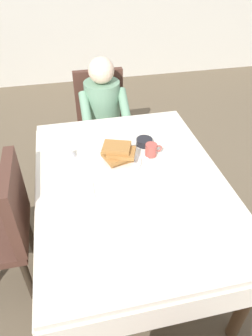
{
  "coord_description": "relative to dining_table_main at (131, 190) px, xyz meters",
  "views": [
    {
      "loc": [
        -0.32,
        -1.33,
        1.92
      ],
      "look_at": [
        -0.02,
        0.05,
        0.79
      ],
      "focal_mm": 32.57,
      "sensor_mm": 36.0,
      "label": 1
    }
  ],
  "objects": [
    {
      "name": "cup_coffee",
      "position": [
        0.18,
        0.21,
        0.13
      ],
      "size": [
        0.11,
        0.08,
        0.08
      ],
      "color": "#B24C42",
      "rests_on": "dining_table_main"
    },
    {
      "name": "dining_table_main",
      "position": [
        0.0,
        0.0,
        0.0
      ],
      "size": [
        1.12,
        1.52,
        0.74
      ],
      "color": "silver",
      "rests_on": "ground"
    },
    {
      "name": "chair_left_side",
      "position": [
        -0.77,
        0.0,
        -0.12
      ],
      "size": [
        0.45,
        0.44,
        0.93
      ],
      "rotation": [
        0.0,
        0.0,
        1.57
      ],
      "color": "#4C2D23",
      "rests_on": "ground"
    },
    {
      "name": "knife_right_of_plate",
      "position": [
        0.15,
        0.15,
        0.09
      ],
      "size": [
        0.02,
        0.2,
        0.0
      ],
      "primitive_type": "cube",
      "rotation": [
        0.0,
        0.0,
        1.62
      ],
      "color": "silver",
      "rests_on": "dining_table_main"
    },
    {
      "name": "fork_left_of_plate",
      "position": [
        -0.23,
        0.15,
        0.09
      ],
      "size": [
        0.03,
        0.18,
        0.0
      ],
      "primitive_type": "cube",
      "rotation": [
        0.0,
        0.0,
        1.65
      ],
      "color": "silver",
      "rests_on": "dining_table_main"
    },
    {
      "name": "napkin_folded",
      "position": [
        -0.31,
        -0.04,
        0.09
      ],
      "size": [
        0.17,
        0.12,
        0.01
      ],
      "primitive_type": "cube",
      "rotation": [
        0.0,
        0.0,
        -0.03
      ],
      "color": "white",
      "rests_on": "dining_table_main"
    },
    {
      "name": "diner_person",
      "position": [
        -0.01,
        1.01,
        0.02
      ],
      "size": [
        0.4,
        0.43,
        1.12
      ],
      "rotation": [
        0.0,
        0.0,
        3.14
      ],
      "color": "gray",
      "rests_on": "ground"
    },
    {
      "name": "ground_plane",
      "position": [
        0.0,
        0.0,
        -0.65
      ],
      "size": [
        14.0,
        14.0,
        0.0
      ],
      "primitive_type": "plane",
      "color": "brown"
    },
    {
      "name": "syrup_pitcher",
      "position": [
        -0.33,
        0.3,
        0.13
      ],
      "size": [
        0.08,
        0.08,
        0.07
      ],
      "color": "silver",
      "rests_on": "dining_table_main"
    },
    {
      "name": "bowl_butter",
      "position": [
        0.17,
        0.34,
        0.11
      ],
      "size": [
        0.11,
        0.11,
        0.04
      ],
      "primitive_type": "cylinder",
      "color": "black",
      "rests_on": "dining_table_main"
    },
    {
      "name": "breakfast_stack",
      "position": [
        -0.04,
        0.17,
        0.16
      ],
      "size": [
        0.22,
        0.2,
        0.11
      ],
      "color": "#A36B33",
      "rests_on": "plate_breakfast"
    },
    {
      "name": "chair_diner",
      "position": [
        -0.01,
        1.17,
        -0.12
      ],
      "size": [
        0.44,
        0.45,
        0.93
      ],
      "rotation": [
        0.0,
        0.0,
        3.14
      ],
      "color": "#4C2D23",
      "rests_on": "ground"
    },
    {
      "name": "plate_breakfast",
      "position": [
        -0.04,
        0.17,
        0.1
      ],
      "size": [
        0.28,
        0.28,
        0.02
      ],
      "primitive_type": "cylinder",
      "color": "white",
      "rests_on": "dining_table_main"
    },
    {
      "name": "spoon_near_edge",
      "position": [
        -0.05,
        -0.17,
        0.09
      ],
      "size": [
        0.15,
        0.06,
        0.0
      ],
      "primitive_type": "cube",
      "rotation": [
        0.0,
        0.0,
        0.29
      ],
      "color": "silver",
      "rests_on": "dining_table_main"
    }
  ]
}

